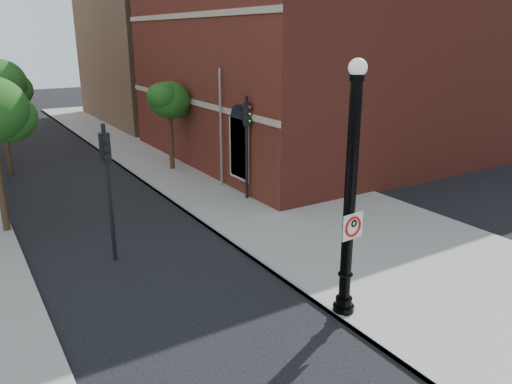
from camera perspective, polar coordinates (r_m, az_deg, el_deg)
ground at (r=12.33m, az=-0.86°, el=-15.13°), size 120.00×120.00×0.00m
sidewalk_right at (r=23.00m, az=-0.85°, el=0.92°), size 8.00×60.00×0.12m
curb_edge at (r=21.33m, az=-9.99°, el=-0.67°), size 0.10×60.00×0.14m
brick_wall_building at (r=31.28m, az=11.64°, el=16.53°), size 22.30×16.30×12.50m
bg_building_tan_b at (r=44.36m, az=-3.22°, el=18.03°), size 22.00×14.00×14.00m
lamppost at (r=11.73m, az=10.63°, el=-1.64°), size 0.52×0.52×6.19m
no_parking_sign at (r=11.77m, az=11.00°, el=-3.85°), size 0.63×0.10×0.63m
traffic_signal_left at (r=15.20m, az=-16.64°, el=2.35°), size 0.27×0.35×4.24m
traffic_signal_right at (r=20.15m, az=-1.06°, el=6.91°), size 0.34×0.38×4.34m
utility_pole at (r=22.12m, az=-4.05°, el=7.10°), size 0.11×0.11×5.29m
street_tree_c at (r=25.22m, az=-9.88°, el=10.21°), size 2.48×2.25×4.48m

